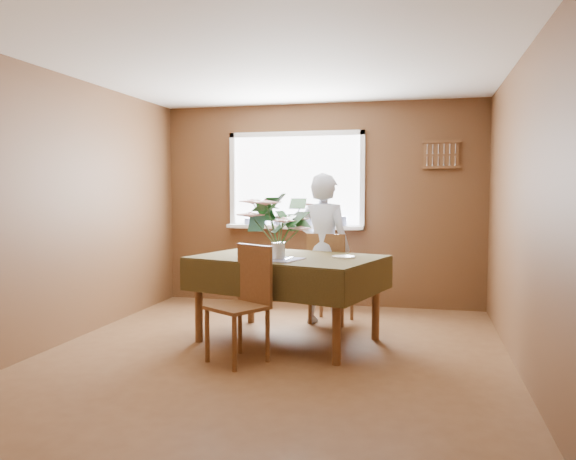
% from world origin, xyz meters
% --- Properties ---
extents(floor, '(4.50, 4.50, 0.00)m').
position_xyz_m(floor, '(0.00, 0.00, 0.00)').
color(floor, brown).
rests_on(floor, ground).
extents(ceiling, '(4.50, 4.50, 0.00)m').
position_xyz_m(ceiling, '(0.00, 0.00, 2.50)').
color(ceiling, white).
rests_on(ceiling, wall_back).
extents(wall_back, '(4.00, 0.00, 4.00)m').
position_xyz_m(wall_back, '(0.00, 2.25, 1.25)').
color(wall_back, brown).
rests_on(wall_back, floor).
extents(wall_front, '(4.00, 0.00, 4.00)m').
position_xyz_m(wall_front, '(0.00, -2.25, 1.25)').
color(wall_front, brown).
rests_on(wall_front, floor).
extents(wall_left, '(0.00, 4.50, 4.50)m').
position_xyz_m(wall_left, '(-2.00, 0.00, 1.25)').
color(wall_left, brown).
rests_on(wall_left, floor).
extents(wall_right, '(0.00, 4.50, 4.50)m').
position_xyz_m(wall_right, '(2.00, 0.00, 1.25)').
color(wall_right, brown).
rests_on(wall_right, floor).
extents(window_assembly, '(1.72, 0.20, 1.22)m').
position_xyz_m(window_assembly, '(-0.30, 2.19, 1.34)').
color(window_assembly, white).
rests_on(window_assembly, wall_back).
extents(spoon_rack, '(0.44, 0.05, 0.33)m').
position_xyz_m(spoon_rack, '(1.45, 2.22, 1.85)').
color(spoon_rack, brown).
rests_on(spoon_rack, wall_back).
extents(dining_table, '(1.92, 1.55, 0.82)m').
position_xyz_m(dining_table, '(0.02, 0.46, 0.71)').
color(dining_table, brown).
rests_on(dining_table, floor).
extents(chair_far, '(0.48, 0.48, 0.98)m').
position_xyz_m(chair_far, '(0.28, 1.24, 0.53)').
color(chair_far, brown).
rests_on(chair_far, floor).
extents(chair_near, '(0.57, 0.57, 0.97)m').
position_xyz_m(chair_near, '(-0.19, -0.21, 0.53)').
color(chair_near, brown).
rests_on(chair_near, floor).
extents(seated_woman, '(0.66, 0.51, 1.61)m').
position_xyz_m(seated_woman, '(0.23, 1.20, 0.81)').
color(seated_woman, white).
rests_on(seated_woman, floor).
extents(flower_bouquet, '(0.61, 0.61, 0.52)m').
position_xyz_m(flower_bouquet, '(-0.01, 0.21, 1.15)').
color(flower_bouquet, white).
rests_on(flower_bouquet, dining_table).
extents(side_plate, '(0.28, 0.28, 0.01)m').
position_xyz_m(side_plate, '(0.54, 0.48, 0.82)').
color(side_plate, white).
rests_on(side_plate, dining_table).
extents(table_knife, '(0.03, 0.22, 0.00)m').
position_xyz_m(table_knife, '(0.08, 0.25, 0.82)').
color(table_knife, silver).
rests_on(table_knife, dining_table).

